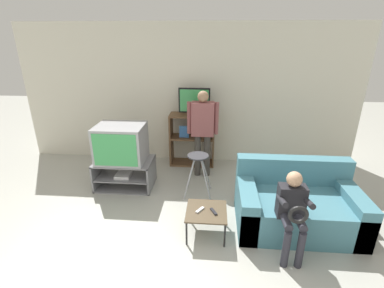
{
  "coord_description": "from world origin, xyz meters",
  "views": [
    {
      "loc": [
        0.51,
        -1.93,
        2.36
      ],
      "look_at": [
        0.21,
        1.79,
        0.9
      ],
      "focal_mm": 26.0,
      "sensor_mm": 36.0,
      "label": 1
    }
  ],
  "objects_px": {
    "tv_stand": "(125,173)",
    "remote_control_black": "(214,212)",
    "television_flat": "(194,102)",
    "person_seated_child": "(293,208)",
    "folding_stool": "(198,164)",
    "media_shelf": "(192,139)",
    "person_standing_adult": "(203,126)",
    "snack_table": "(206,213)",
    "couch": "(296,205)",
    "remote_control_white": "(200,210)",
    "television_main": "(121,143)"
  },
  "relations": [
    {
      "from": "television_flat",
      "to": "remote_control_black",
      "type": "bearing_deg",
      "value": -79.22
    },
    {
      "from": "television_main",
      "to": "folding_stool",
      "type": "height_order",
      "value": "television_main"
    },
    {
      "from": "television_flat",
      "to": "couch",
      "type": "bearing_deg",
      "value": -49.89
    },
    {
      "from": "television_flat",
      "to": "snack_table",
      "type": "bearing_deg",
      "value": -81.45
    },
    {
      "from": "television_flat",
      "to": "snack_table",
      "type": "height_order",
      "value": "television_flat"
    },
    {
      "from": "remote_control_black",
      "to": "person_seated_child",
      "type": "relative_size",
      "value": 0.14
    },
    {
      "from": "folding_stool",
      "to": "remote_control_black",
      "type": "distance_m",
      "value": 1.02
    },
    {
      "from": "person_standing_adult",
      "to": "person_seated_child",
      "type": "height_order",
      "value": "person_standing_adult"
    },
    {
      "from": "television_flat",
      "to": "remote_control_black",
      "type": "height_order",
      "value": "television_flat"
    },
    {
      "from": "snack_table",
      "to": "person_standing_adult",
      "type": "relative_size",
      "value": 0.33
    },
    {
      "from": "remote_control_white",
      "to": "television_main",
      "type": "bearing_deg",
      "value": 173.83
    },
    {
      "from": "couch",
      "to": "person_standing_adult",
      "type": "bearing_deg",
      "value": 134.95
    },
    {
      "from": "person_standing_adult",
      "to": "folding_stool",
      "type": "bearing_deg",
      "value": -93.12
    },
    {
      "from": "tv_stand",
      "to": "person_seated_child",
      "type": "distance_m",
      "value": 2.72
    },
    {
      "from": "tv_stand",
      "to": "television_flat",
      "type": "xyz_separation_m",
      "value": [
        1.08,
        0.95,
        1.01
      ]
    },
    {
      "from": "television_flat",
      "to": "remote_control_black",
      "type": "relative_size",
      "value": 3.95
    },
    {
      "from": "media_shelf",
      "to": "remote_control_white",
      "type": "distance_m",
      "value": 2.09
    },
    {
      "from": "television_flat",
      "to": "couch",
      "type": "xyz_separation_m",
      "value": [
        1.47,
        -1.75,
        -0.95
      ]
    },
    {
      "from": "tv_stand",
      "to": "folding_stool",
      "type": "height_order",
      "value": "folding_stool"
    },
    {
      "from": "television_main",
      "to": "remote_control_white",
      "type": "height_order",
      "value": "television_main"
    },
    {
      "from": "television_flat",
      "to": "remote_control_white",
      "type": "bearing_deg",
      "value": -83.7
    },
    {
      "from": "media_shelf",
      "to": "person_standing_adult",
      "type": "distance_m",
      "value": 0.65
    },
    {
      "from": "tv_stand",
      "to": "person_seated_child",
      "type": "height_order",
      "value": "person_seated_child"
    },
    {
      "from": "person_standing_adult",
      "to": "person_seated_child",
      "type": "xyz_separation_m",
      "value": [
        1.08,
        -1.84,
        -0.32
      ]
    },
    {
      "from": "folding_stool",
      "to": "couch",
      "type": "xyz_separation_m",
      "value": [
        1.33,
        -0.64,
        -0.25
      ]
    },
    {
      "from": "media_shelf",
      "to": "remote_control_white",
      "type": "bearing_deg",
      "value": -82.61
    },
    {
      "from": "television_flat",
      "to": "remote_control_white",
      "type": "distance_m",
      "value": 2.25
    },
    {
      "from": "tv_stand",
      "to": "remote_control_white",
      "type": "relative_size",
      "value": 6.44
    },
    {
      "from": "person_standing_adult",
      "to": "remote_control_white",
      "type": "bearing_deg",
      "value": -88.25
    },
    {
      "from": "snack_table",
      "to": "person_standing_adult",
      "type": "bearing_deg",
      "value": 94.65
    },
    {
      "from": "remote_control_white",
      "to": "television_flat",
      "type": "bearing_deg",
      "value": 130.42
    },
    {
      "from": "remote_control_white",
      "to": "person_seated_child",
      "type": "distance_m",
      "value": 1.08
    },
    {
      "from": "media_shelf",
      "to": "snack_table",
      "type": "bearing_deg",
      "value": -80.37
    },
    {
      "from": "tv_stand",
      "to": "couch",
      "type": "height_order",
      "value": "couch"
    },
    {
      "from": "television_flat",
      "to": "remote_control_black",
      "type": "distance_m",
      "value": 2.29
    },
    {
      "from": "remote_control_black",
      "to": "couch",
      "type": "height_order",
      "value": "couch"
    },
    {
      "from": "remote_control_black",
      "to": "person_seated_child",
      "type": "xyz_separation_m",
      "value": [
        0.86,
        -0.22,
        0.25
      ]
    },
    {
      "from": "tv_stand",
      "to": "person_seated_child",
      "type": "bearing_deg",
      "value": -30.08
    },
    {
      "from": "tv_stand",
      "to": "remote_control_black",
      "type": "xyz_separation_m",
      "value": [
        1.47,
        -1.13,
        0.12
      ]
    },
    {
      "from": "media_shelf",
      "to": "couch",
      "type": "relative_size",
      "value": 0.65
    },
    {
      "from": "remote_control_white",
      "to": "media_shelf",
      "type": "bearing_deg",
      "value": 131.52
    },
    {
      "from": "folding_stool",
      "to": "remote_control_white",
      "type": "xyz_separation_m",
      "value": [
        0.08,
        -0.95,
        -0.18
      ]
    },
    {
      "from": "couch",
      "to": "remote_control_black",
      "type": "bearing_deg",
      "value": -163.12
    },
    {
      "from": "person_standing_adult",
      "to": "person_seated_child",
      "type": "bearing_deg",
      "value": -59.75
    },
    {
      "from": "television_main",
      "to": "couch",
      "type": "bearing_deg",
      "value": -17.65
    },
    {
      "from": "television_flat",
      "to": "person_standing_adult",
      "type": "relative_size",
      "value": 0.37
    },
    {
      "from": "folding_stool",
      "to": "media_shelf",
      "type": "bearing_deg",
      "value": 99.31
    },
    {
      "from": "remote_control_white",
      "to": "person_seated_child",
      "type": "bearing_deg",
      "value": 20.9
    },
    {
      "from": "television_main",
      "to": "remote_control_white",
      "type": "xyz_separation_m",
      "value": [
        1.33,
        -1.12,
        -0.41
      ]
    },
    {
      "from": "remote_control_black",
      "to": "folding_stool",
      "type": "bearing_deg",
      "value": 78.2
    }
  ]
}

